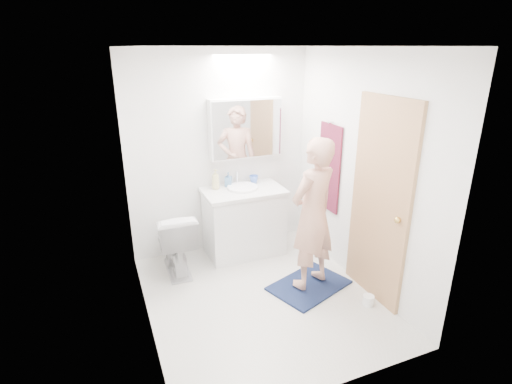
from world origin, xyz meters
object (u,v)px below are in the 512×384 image
person (313,215)px  toothbrush_cup (254,180)px  soap_bottle_a (215,179)px  toilet_paper_roll (368,300)px  vanity_cabinet (244,223)px  soap_bottle_b (228,179)px  toilet (175,241)px  medicine_cabinet (246,128)px

person → toothbrush_cup: (-0.17, 1.14, 0.04)m
soap_bottle_a → toilet_paper_roll: soap_bottle_a is taller
vanity_cabinet → soap_bottle_b: size_ratio=5.16×
toilet → toothbrush_cup: 1.20m
vanity_cabinet → toilet: bearing=-172.4°
person → soap_bottle_a: person is taller
medicine_cabinet → soap_bottle_a: medicine_cabinet is taller
soap_bottle_a → toothbrush_cup: 0.49m
vanity_cabinet → toilet_paper_roll: vanity_cabinet is taller
soap_bottle_a → soap_bottle_b: bearing=10.1°
medicine_cabinet → person: bearing=-78.1°
vanity_cabinet → medicine_cabinet: size_ratio=1.02×
toilet → toilet_paper_roll: 2.14m
vanity_cabinet → toothbrush_cup: bearing=39.2°
toilet → soap_bottle_b: bearing=-156.4°
medicine_cabinet → toilet_paper_roll: (0.63, -1.69, -1.45)m
vanity_cabinet → toilet: size_ratio=1.22×
toilet → person: bearing=146.7°
medicine_cabinet → toilet: 1.53m
person → vanity_cabinet: bearing=-89.4°
vanity_cabinet → person: (0.36, -0.98, 0.44)m
soap_bottle_b → toilet_paper_roll: size_ratio=1.59×
vanity_cabinet → person: bearing=-69.6°
person → medicine_cabinet: bearing=-97.9°
person → toilet_paper_roll: bearing=107.2°
person → soap_bottle_a: size_ratio=6.56×
vanity_cabinet → person: person is taller
soap_bottle_a → medicine_cabinet: bearing=8.4°
vanity_cabinet → toothbrush_cup: toothbrush_cup is taller
toilet → person: (1.23, -0.87, 0.46)m
medicine_cabinet → toothbrush_cup: bearing=-31.2°
vanity_cabinet → toothbrush_cup: size_ratio=8.22×
person → soap_bottle_a: bearing=-79.6°
toilet_paper_roll → medicine_cabinet: bearing=110.4°
soap_bottle_a → toilet_paper_roll: bearing=-57.6°
person → soap_bottle_a: (-0.66, 1.13, 0.11)m
toilet → toothbrush_cup: size_ratio=6.73×
toothbrush_cup → toilet_paper_roll: bearing=-71.6°
soap_bottle_b → soap_bottle_a: bearing=-169.9°
vanity_cabinet → toilet_paper_roll: bearing=-63.4°
soap_bottle_a → toothbrush_cup: (0.49, 0.01, -0.07)m
person → toilet_paper_roll: person is taller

